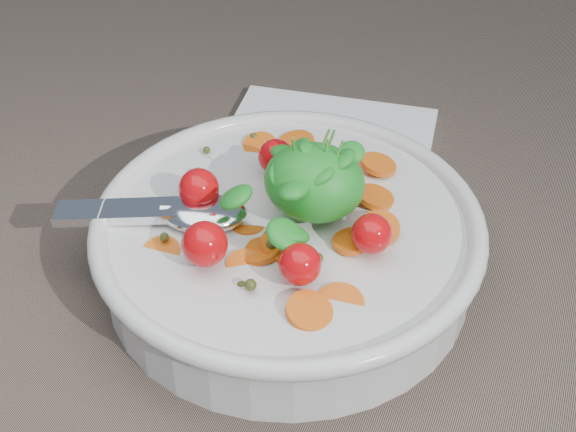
% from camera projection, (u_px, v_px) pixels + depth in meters
% --- Properties ---
extents(ground, '(6.00, 6.00, 0.00)m').
position_uv_depth(ground, '(249.00, 277.00, 0.55)').
color(ground, '#736052').
rests_on(ground, ground).
extents(bowl, '(0.28, 0.26, 0.11)m').
position_uv_depth(bowl, '(288.00, 241.00, 0.53)').
color(bowl, silver).
rests_on(bowl, ground).
extents(napkin, '(0.19, 0.17, 0.01)m').
position_uv_depth(napkin, '(325.00, 147.00, 0.67)').
color(napkin, white).
rests_on(napkin, ground).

